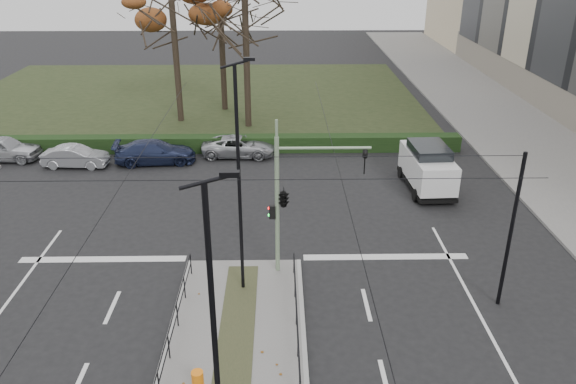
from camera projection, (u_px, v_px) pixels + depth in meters
The scene contains 17 objects.
ground at pixel (236, 341), 18.92m from camera, with size 140.00×140.00×0.00m, color black.
sidewalk_east at pixel (515, 132), 39.20m from camera, with size 8.00×90.00×0.14m, color #64625F.
park at pixel (191, 97), 47.95m from camera, with size 38.00×26.00×0.10m, color black.
hedge at pixel (161, 144), 35.56m from camera, with size 38.00×1.00×1.00m, color black.
median_railing at pixel (229, 373), 16.15m from camera, with size 4.14×13.24×0.92m.
catenary at pixel (236, 229), 18.98m from camera, with size 20.00×34.00×6.00m.
traffic_light at pixel (286, 196), 21.40m from camera, with size 3.85×2.21×5.66m.
litter_bin at pixel (198, 379), 16.19m from camera, with size 0.36×0.36×0.92m.
streetlamp_median_near at pixel (217, 357), 11.68m from camera, with size 0.71×0.14×8.49m.
streetlamp_median_far at pixel (240, 181), 19.77m from camera, with size 0.73×0.15×8.78m.
parked_car_first at pixel (2, 148), 34.06m from camera, with size 1.80×4.48×1.52m, color #989BA0.
parked_car_second at pixel (75, 157), 33.14m from camera, with size 1.33×3.82×1.26m, color #989BA0.
parked_car_third at pixel (155, 152), 33.69m from camera, with size 1.94×4.78×1.39m, color #1C2442.
parked_car_fourth at pixel (239, 146), 34.80m from camera, with size 2.08×4.52×1.26m, color #989BA0.
white_van at pixel (428, 166), 29.93m from camera, with size 2.34×4.82×2.50m.
rust_tree at pixel (171, 0), 38.06m from camera, with size 7.49×7.49×11.16m.
bare_tree_near at pixel (245, 5), 36.89m from camera, with size 7.33×7.33×11.93m.
Camera 1 is at (1.50, -15.18, 12.41)m, focal length 35.00 mm.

